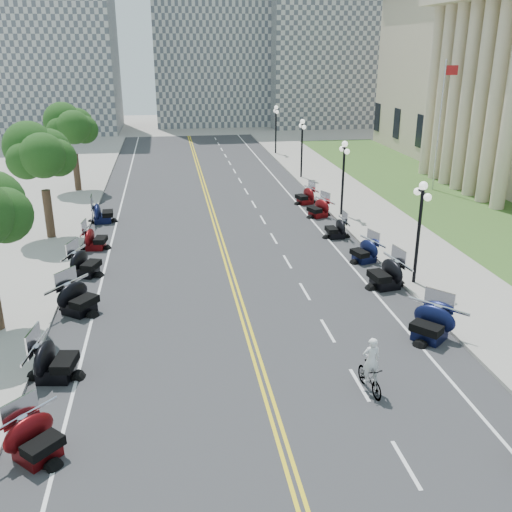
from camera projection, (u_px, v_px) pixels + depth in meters
name	position (u px, v px, depth m)	size (l,w,h in m)	color
ground	(250.00, 337.00, 22.70)	(160.00, 160.00, 0.00)	gray
road	(224.00, 252.00, 31.97)	(16.00, 90.00, 0.01)	#333335
centerline_yellow_a	(222.00, 252.00, 31.95)	(0.12, 90.00, 0.00)	yellow
centerline_yellow_b	(226.00, 252.00, 31.99)	(0.12, 90.00, 0.00)	yellow
edge_line_north	(335.00, 246.00, 32.89)	(0.12, 90.00, 0.00)	white
edge_line_south	(107.00, 258.00, 31.04)	(0.12, 90.00, 0.00)	white
lane_dash_4	(406.00, 464.00, 15.74)	(0.12, 2.00, 0.00)	white
lane_dash_5	(359.00, 385.00, 19.45)	(0.12, 2.00, 0.00)	white
lane_dash_6	(328.00, 331.00, 23.16)	(0.12, 2.00, 0.00)	white
lane_dash_7	(305.00, 291.00, 26.87)	(0.12, 2.00, 0.00)	white
lane_dash_8	(287.00, 262.00, 30.58)	(0.12, 2.00, 0.00)	white
lane_dash_9	(274.00, 238.00, 34.28)	(0.12, 2.00, 0.00)	white
lane_dash_10	(263.00, 220.00, 37.99)	(0.12, 2.00, 0.00)	white
lane_dash_11	(254.00, 204.00, 41.70)	(0.12, 2.00, 0.00)	white
lane_dash_12	(246.00, 191.00, 45.41)	(0.12, 2.00, 0.00)	white
lane_dash_13	(240.00, 180.00, 49.12)	(0.12, 2.00, 0.00)	white
lane_dash_14	(234.00, 171.00, 52.83)	(0.12, 2.00, 0.00)	white
lane_dash_15	(230.00, 163.00, 56.54)	(0.12, 2.00, 0.00)	white
lane_dash_16	(225.00, 156.00, 60.25)	(0.12, 2.00, 0.00)	white
lane_dash_17	(222.00, 149.00, 63.96)	(0.12, 2.00, 0.00)	white
lane_dash_18	(218.00, 144.00, 67.67)	(0.12, 2.00, 0.00)	white
lane_dash_19	(215.00, 139.00, 71.37)	(0.12, 2.00, 0.00)	white
sidewalk_north	(402.00, 242.00, 33.46)	(5.00, 90.00, 0.15)	#9E9991
sidewalk_south	(29.00, 261.00, 30.43)	(5.00, 90.00, 0.15)	#9E9991
lawn	(450.00, 203.00, 41.90)	(9.00, 60.00, 0.10)	#356023
distant_block_a	(41.00, 29.00, 73.10)	(18.00, 14.00, 26.00)	gray
distant_block_b	(209.00, 16.00, 81.15)	(16.00, 12.00, 30.00)	gray
distant_block_c	(335.00, 46.00, 82.35)	(20.00, 14.00, 22.00)	gray
street_lamp_2	(418.00, 234.00, 26.75)	(0.50, 1.20, 4.90)	black
street_lamp_3	(343.00, 179.00, 37.88)	(0.50, 1.20, 4.90)	black
street_lamp_4	(302.00, 149.00, 49.01)	(0.50, 1.20, 4.90)	black
street_lamp_5	(276.00, 130.00, 60.13)	(0.50, 1.20, 4.90)	black
flagpole	(439.00, 127.00, 43.97)	(1.10, 0.20, 10.00)	silver
tree_3	(42.00, 160.00, 32.60)	(4.80, 4.80, 9.20)	#235619
tree_4	(72.00, 131.00, 43.72)	(4.80, 4.80, 9.20)	#235619
motorcycle_n_5	(431.00, 322.00, 22.24)	(2.18, 2.18, 1.53)	black
motorcycle_n_6	(386.00, 272.00, 27.09)	(2.22, 2.22, 1.55)	black
motorcycle_n_7	(364.00, 250.00, 30.40)	(1.90, 1.90, 1.33)	black
motorcycle_n_8	(336.00, 227.00, 34.25)	(1.83, 1.83, 1.28)	black
motorcycle_n_9	(318.00, 207.00, 38.42)	(1.94, 1.94, 1.36)	#590A0C
motorcycle_n_10	(305.00, 195.00, 41.67)	(1.89, 1.89, 1.32)	#590A0C
motorcycle_s_4	(35.00, 437.00, 15.78)	(2.00, 2.00, 1.40)	#590A0C
motorcycle_s_5	(54.00, 359.00, 19.62)	(2.19, 2.19, 1.53)	black
motorcycle_s_6	(78.00, 297.00, 24.48)	(2.18, 2.18, 1.52)	black
motorcycle_s_7	(85.00, 262.00, 28.52)	(2.08, 2.08, 1.46)	black
motorcycle_s_8	(95.00, 238.00, 32.32)	(1.93, 1.93, 1.35)	#590A0C
motorcycle_s_9	(102.00, 212.00, 37.19)	(2.11, 2.11, 1.48)	black
bicycle	(370.00, 378.00, 18.93)	(0.48, 1.70, 1.02)	#A51414
cyclist_rider	(373.00, 342.00, 18.47)	(0.60, 0.40, 1.65)	silver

